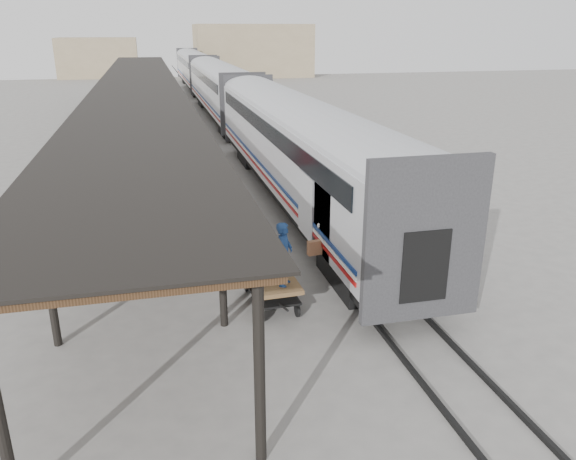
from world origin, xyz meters
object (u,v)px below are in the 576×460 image
(baggage_cart, at_px, (270,282))
(pedestrian, at_px, (161,167))
(luggage_tug, at_px, (162,160))
(porter, at_px, (284,254))

(baggage_cart, bearing_deg, pedestrian, 98.22)
(luggage_tug, height_order, pedestrian, pedestrian)
(baggage_cart, distance_m, luggage_tug, 16.90)
(luggage_tug, xyz_separation_m, pedestrian, (-0.10, -2.72, 0.24))
(porter, bearing_deg, pedestrian, 40.28)
(porter, height_order, pedestrian, porter)
(porter, bearing_deg, baggage_cart, 50.39)
(baggage_cart, xyz_separation_m, pedestrian, (-2.58, 14.00, 0.19))
(luggage_tug, distance_m, porter, 17.61)
(porter, relative_size, pedestrian, 1.04)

